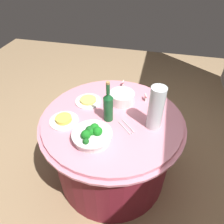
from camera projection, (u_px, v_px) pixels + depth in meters
name	position (u px, v px, depth m)	size (l,w,h in m)	color
ground_plane	(112.00, 172.00, 2.14)	(6.00, 6.00, 0.00)	#9E7F5B
buffet_table	(112.00, 147.00, 1.90)	(1.16, 1.16, 0.74)	maroon
broccoli_bowl	(92.00, 135.00, 1.45)	(0.28, 0.28, 0.12)	white
plate_stack	(122.00, 97.00, 1.79)	(0.21, 0.21, 0.09)	white
wine_bottle	(108.00, 106.00, 1.56)	(0.07, 0.07, 0.34)	#154E24
decorative_fruit_vase	(156.00, 111.00, 1.49)	(0.11, 0.11, 0.34)	silver
serving_tongs	(127.00, 127.00, 1.57)	(0.15, 0.14, 0.01)	silver
food_plate_fried_egg	(64.00, 120.00, 1.61)	(0.22, 0.22, 0.04)	white
food_plate_noodles	(88.00, 101.00, 1.81)	(0.22, 0.22, 0.03)	white
label_placard_front	(123.00, 83.00, 1.98)	(0.05, 0.01, 0.05)	white
label_placard_mid	(146.00, 97.00, 1.81)	(0.05, 0.02, 0.05)	white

